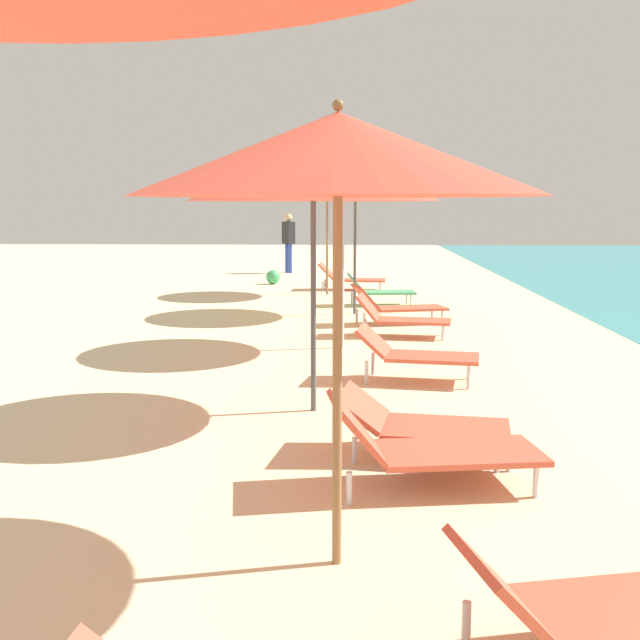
{
  "coord_description": "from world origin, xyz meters",
  "views": [
    {
      "loc": [
        0.81,
        2.2,
        1.89
      ],
      "look_at": [
        0.58,
        7.37,
        1.13
      ],
      "focal_mm": 44.56,
      "sensor_mm": 36.0,
      "label": 1
    }
  ],
  "objects_px": {
    "umbrella_third": "(338,155)",
    "lounger_third_inland": "(595,606)",
    "umbrella_fourth": "(313,171)",
    "person_walking_near": "(289,237)",
    "umbrella_fifth": "(343,173)",
    "umbrella_sixth": "(355,169)",
    "umbrella_farthest": "(327,176)",
    "lounger_fifth_shoreside": "(400,317)",
    "lounger_sixth_inland": "(396,305)",
    "lounger_farthest_shoreside": "(350,278)",
    "lounger_sixth_shoreside": "(379,290)",
    "lounger_third_shoreside": "(428,446)",
    "lounger_fourth_inland": "(421,423)",
    "lounger_fourth_shoreside": "(415,353)",
    "beach_ball": "(273,277)"
  },
  "relations": [
    {
      "from": "umbrella_fifth",
      "to": "lounger_fifth_shoreside",
      "type": "xyz_separation_m",
      "value": [
        0.82,
        0.93,
        -2.01
      ]
    },
    {
      "from": "lounger_fourth_shoreside",
      "to": "lounger_fifth_shoreside",
      "type": "height_order",
      "value": "lounger_fifth_shoreside"
    },
    {
      "from": "umbrella_fifth",
      "to": "umbrella_sixth",
      "type": "distance_m",
      "value": 3.35
    },
    {
      "from": "umbrella_fourth",
      "to": "umbrella_fifth",
      "type": "xyz_separation_m",
      "value": [
        0.21,
        3.28,
        0.11
      ]
    },
    {
      "from": "umbrella_third",
      "to": "lounger_fourth_shoreside",
      "type": "height_order",
      "value": "umbrella_third"
    },
    {
      "from": "lounger_third_shoreside",
      "to": "lounger_fifth_shoreside",
      "type": "bearing_deg",
      "value": 80.0
    },
    {
      "from": "umbrella_fifth",
      "to": "beach_ball",
      "type": "bearing_deg",
      "value": 101.98
    },
    {
      "from": "umbrella_third",
      "to": "umbrella_fifth",
      "type": "height_order",
      "value": "umbrella_fifth"
    },
    {
      "from": "umbrella_farthest",
      "to": "beach_ball",
      "type": "distance_m",
      "value": 3.43
    },
    {
      "from": "umbrella_farthest",
      "to": "person_walking_near",
      "type": "relative_size",
      "value": 1.67
    },
    {
      "from": "lounger_third_inland",
      "to": "lounger_sixth_shoreside",
      "type": "xyz_separation_m",
      "value": [
        -0.54,
        11.85,
        0.04
      ]
    },
    {
      "from": "umbrella_sixth",
      "to": "lounger_sixth_shoreside",
      "type": "bearing_deg",
      "value": 68.91
    },
    {
      "from": "lounger_third_inland",
      "to": "umbrella_fourth",
      "type": "height_order",
      "value": "umbrella_fourth"
    },
    {
      "from": "lounger_third_shoreside",
      "to": "lounger_fourth_inland",
      "type": "height_order",
      "value": "lounger_third_shoreside"
    },
    {
      "from": "umbrella_third",
      "to": "lounger_farthest_shoreside",
      "type": "xyz_separation_m",
      "value": [
        -0.03,
        13.71,
        -1.86
      ]
    },
    {
      "from": "lounger_fourth_shoreside",
      "to": "lounger_fourth_inland",
      "type": "distance_m",
      "value": 2.57
    },
    {
      "from": "person_walking_near",
      "to": "umbrella_fifth",
      "type": "bearing_deg",
      "value": 61.33
    },
    {
      "from": "lounger_sixth_shoreside",
      "to": "person_walking_near",
      "type": "bearing_deg",
      "value": 102.37
    },
    {
      "from": "lounger_third_shoreside",
      "to": "umbrella_fifth",
      "type": "relative_size",
      "value": 0.58
    },
    {
      "from": "lounger_third_inland",
      "to": "umbrella_third",
      "type": "bearing_deg",
      "value": 127.11
    },
    {
      "from": "lounger_third_inland",
      "to": "lounger_sixth_shoreside",
      "type": "bearing_deg",
      "value": 79.56
    },
    {
      "from": "umbrella_fifth",
      "to": "umbrella_sixth",
      "type": "xyz_separation_m",
      "value": [
        0.16,
        3.34,
        0.2
      ]
    },
    {
      "from": "lounger_third_shoreside",
      "to": "beach_ball",
      "type": "relative_size",
      "value": 4.4
    },
    {
      "from": "umbrella_sixth",
      "to": "umbrella_farthest",
      "type": "height_order",
      "value": "umbrella_sixth"
    },
    {
      "from": "umbrella_sixth",
      "to": "lounger_sixth_shoreside",
      "type": "distance_m",
      "value": 2.54
    },
    {
      "from": "lounger_third_inland",
      "to": "lounger_fifth_shoreside",
      "type": "height_order",
      "value": "lounger_fifth_shoreside"
    },
    {
      "from": "lounger_sixth_inland",
      "to": "umbrella_fifth",
      "type": "bearing_deg",
      "value": -125.04
    },
    {
      "from": "lounger_third_inland",
      "to": "umbrella_farthest",
      "type": "distance_m",
      "value": 13.97
    },
    {
      "from": "lounger_fourth_shoreside",
      "to": "lounger_third_shoreside",
      "type": "bearing_deg",
      "value": -83.35
    },
    {
      "from": "lounger_fourth_shoreside",
      "to": "person_walking_near",
      "type": "relative_size",
      "value": 0.83
    },
    {
      "from": "umbrella_fifth",
      "to": "umbrella_farthest",
      "type": "height_order",
      "value": "umbrella_farthest"
    },
    {
      "from": "lounger_third_inland",
      "to": "umbrella_sixth",
      "type": "xyz_separation_m",
      "value": [
        -1.0,
        10.66,
        2.24
      ]
    },
    {
      "from": "umbrella_third",
      "to": "lounger_third_inland",
      "type": "height_order",
      "value": "umbrella_third"
    },
    {
      "from": "lounger_sixth_inland",
      "to": "lounger_farthest_shoreside",
      "type": "height_order",
      "value": "lounger_sixth_inland"
    },
    {
      "from": "umbrella_fourth",
      "to": "umbrella_sixth",
      "type": "bearing_deg",
      "value": 86.79
    },
    {
      "from": "umbrella_third",
      "to": "beach_ball",
      "type": "bearing_deg",
      "value": 97.19
    },
    {
      "from": "lounger_fourth_shoreside",
      "to": "lounger_third_inland",
      "type": "bearing_deg",
      "value": -76.97
    },
    {
      "from": "lounger_third_inland",
      "to": "umbrella_fifth",
      "type": "height_order",
      "value": "umbrella_fifth"
    },
    {
      "from": "lounger_sixth_inland",
      "to": "lounger_farthest_shoreside",
      "type": "bearing_deg",
      "value": 84.4
    },
    {
      "from": "lounger_fifth_shoreside",
      "to": "umbrella_farthest",
      "type": "height_order",
      "value": "umbrella_farthest"
    },
    {
      "from": "umbrella_fourth",
      "to": "person_walking_near",
      "type": "xyz_separation_m",
      "value": [
        -1.48,
        14.97,
        -1.18
      ]
    },
    {
      "from": "umbrella_third",
      "to": "lounger_third_inland",
      "type": "xyz_separation_m",
      "value": [
        1.08,
        -0.9,
        -1.87
      ]
    },
    {
      "from": "umbrella_third",
      "to": "beach_ball",
      "type": "distance_m",
      "value": 15.16
    },
    {
      "from": "umbrella_fifth",
      "to": "lounger_farthest_shoreside",
      "type": "xyz_separation_m",
      "value": [
        0.05,
        7.28,
        -2.02
      ]
    },
    {
      "from": "umbrella_third",
      "to": "person_walking_near",
      "type": "height_order",
      "value": "umbrella_third"
    },
    {
      "from": "lounger_fourth_inland",
      "to": "lounger_farthest_shoreside",
      "type": "bearing_deg",
      "value": 101.22
    },
    {
      "from": "lounger_third_shoreside",
      "to": "lounger_fourth_inland",
      "type": "bearing_deg",
      "value": 80.75
    },
    {
      "from": "lounger_fourth_shoreside",
      "to": "lounger_fifth_shoreside",
      "type": "bearing_deg",
      "value": 99.19
    },
    {
      "from": "umbrella_third",
      "to": "lounger_fifth_shoreside",
      "type": "distance_m",
      "value": 7.62
    },
    {
      "from": "lounger_third_inland",
      "to": "umbrella_fifth",
      "type": "xyz_separation_m",
      "value": [
        -1.16,
        7.32,
        2.03
      ]
    }
  ]
}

